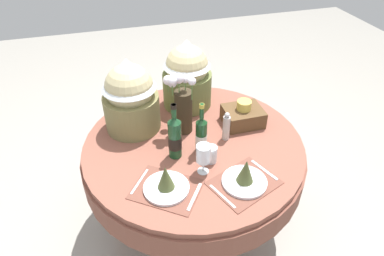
{
  "coord_description": "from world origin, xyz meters",
  "views": [
    {
      "loc": [
        -0.45,
        -1.53,
        2.06
      ],
      "look_at": [
        0.0,
        0.03,
        0.82
      ],
      "focal_mm": 31.62,
      "sensor_mm": 36.0,
      "label": 1
    }
  ],
  "objects_px": {
    "place_setting_right": "(245,177)",
    "tumbler_near_left": "(211,154)",
    "wine_bottle_left": "(175,137)",
    "woven_basket_side_right": "(243,115)",
    "pepper_mill": "(226,127)",
    "gift_tub_back_left": "(130,93)",
    "gift_tub_back_centre": "(187,72)",
    "wine_bottle_right": "(201,135)",
    "wine_glass_left": "(203,154)",
    "dining_table": "(193,158)",
    "flower_vase": "(182,104)",
    "place_setting_left": "(166,183)"
  },
  "relations": [
    {
      "from": "wine_bottle_left",
      "to": "tumbler_near_left",
      "type": "xyz_separation_m",
      "value": [
        0.18,
        -0.1,
        -0.08
      ]
    },
    {
      "from": "dining_table",
      "to": "pepper_mill",
      "type": "xyz_separation_m",
      "value": [
        0.2,
        -0.02,
        0.23
      ]
    },
    {
      "from": "pepper_mill",
      "to": "gift_tub_back_left",
      "type": "height_order",
      "value": "gift_tub_back_left"
    },
    {
      "from": "dining_table",
      "to": "wine_glass_left",
      "type": "height_order",
      "value": "wine_glass_left"
    },
    {
      "from": "place_setting_left",
      "to": "place_setting_right",
      "type": "distance_m",
      "value": 0.41
    },
    {
      "from": "gift_tub_back_left",
      "to": "woven_basket_side_right",
      "type": "height_order",
      "value": "gift_tub_back_left"
    },
    {
      "from": "wine_bottle_left",
      "to": "pepper_mill",
      "type": "height_order",
      "value": "wine_bottle_left"
    },
    {
      "from": "gift_tub_back_left",
      "to": "gift_tub_back_centre",
      "type": "distance_m",
      "value": 0.43
    },
    {
      "from": "flower_vase",
      "to": "wine_bottle_right",
      "type": "xyz_separation_m",
      "value": [
        0.06,
        -0.22,
        -0.08
      ]
    },
    {
      "from": "flower_vase",
      "to": "wine_bottle_right",
      "type": "bearing_deg",
      "value": -76.08
    },
    {
      "from": "wine_bottle_right",
      "to": "gift_tub_back_centre",
      "type": "xyz_separation_m",
      "value": [
        0.06,
        0.51,
        0.13
      ]
    },
    {
      "from": "place_setting_left",
      "to": "flower_vase",
      "type": "distance_m",
      "value": 0.53
    },
    {
      "from": "place_setting_left",
      "to": "wine_bottle_right",
      "type": "height_order",
      "value": "wine_bottle_right"
    },
    {
      "from": "wine_bottle_right",
      "to": "woven_basket_side_right",
      "type": "bearing_deg",
      "value": 28.98
    },
    {
      "from": "pepper_mill",
      "to": "wine_glass_left",
      "type": "bearing_deg",
      "value": -132.84
    },
    {
      "from": "wine_glass_left",
      "to": "gift_tub_back_centre",
      "type": "height_order",
      "value": "gift_tub_back_centre"
    },
    {
      "from": "place_setting_left",
      "to": "tumbler_near_left",
      "type": "bearing_deg",
      "value": 26.22
    },
    {
      "from": "dining_table",
      "to": "gift_tub_back_centre",
      "type": "height_order",
      "value": "gift_tub_back_centre"
    },
    {
      "from": "wine_bottle_right",
      "to": "pepper_mill",
      "type": "distance_m",
      "value": 0.19
    },
    {
      "from": "tumbler_near_left",
      "to": "pepper_mill",
      "type": "bearing_deg",
      "value": 48.08
    },
    {
      "from": "dining_table",
      "to": "gift_tub_back_left",
      "type": "bearing_deg",
      "value": 141.82
    },
    {
      "from": "tumbler_near_left",
      "to": "place_setting_left",
      "type": "bearing_deg",
      "value": -153.78
    },
    {
      "from": "dining_table",
      "to": "place_setting_left",
      "type": "xyz_separation_m",
      "value": [
        -0.24,
        -0.34,
        0.18
      ]
    },
    {
      "from": "pepper_mill",
      "to": "place_setting_right",
      "type": "bearing_deg",
      "value": -95.56
    },
    {
      "from": "flower_vase",
      "to": "gift_tub_back_left",
      "type": "height_order",
      "value": "gift_tub_back_left"
    },
    {
      "from": "place_setting_right",
      "to": "tumbler_near_left",
      "type": "distance_m",
      "value": 0.24
    },
    {
      "from": "gift_tub_back_left",
      "to": "dining_table",
      "type": "bearing_deg",
      "value": -38.18
    },
    {
      "from": "flower_vase",
      "to": "wine_bottle_right",
      "type": "relative_size",
      "value": 1.29
    },
    {
      "from": "place_setting_right",
      "to": "wine_bottle_left",
      "type": "relative_size",
      "value": 1.17
    },
    {
      "from": "wine_bottle_left",
      "to": "tumbler_near_left",
      "type": "height_order",
      "value": "wine_bottle_left"
    },
    {
      "from": "pepper_mill",
      "to": "gift_tub_back_centre",
      "type": "bearing_deg",
      "value": 105.47
    },
    {
      "from": "wine_bottle_right",
      "to": "wine_glass_left",
      "type": "relative_size",
      "value": 1.8
    },
    {
      "from": "pepper_mill",
      "to": "gift_tub_back_left",
      "type": "distance_m",
      "value": 0.62
    },
    {
      "from": "pepper_mill",
      "to": "woven_basket_side_right",
      "type": "bearing_deg",
      "value": 36.9
    },
    {
      "from": "place_setting_right",
      "to": "flower_vase",
      "type": "height_order",
      "value": "flower_vase"
    },
    {
      "from": "flower_vase",
      "to": "tumbler_near_left",
      "type": "height_order",
      "value": "flower_vase"
    },
    {
      "from": "wine_glass_left",
      "to": "gift_tub_back_centre",
      "type": "distance_m",
      "value": 0.7
    },
    {
      "from": "place_setting_right",
      "to": "tumbler_near_left",
      "type": "height_order",
      "value": "place_setting_right"
    },
    {
      "from": "place_setting_right",
      "to": "gift_tub_back_centre",
      "type": "relative_size",
      "value": 0.86
    },
    {
      "from": "dining_table",
      "to": "gift_tub_back_left",
      "type": "relative_size",
      "value": 2.85
    },
    {
      "from": "place_setting_right",
      "to": "woven_basket_side_right",
      "type": "relative_size",
      "value": 1.68
    },
    {
      "from": "wine_bottle_left",
      "to": "woven_basket_side_right",
      "type": "relative_size",
      "value": 1.44
    },
    {
      "from": "gift_tub_back_left",
      "to": "wine_bottle_left",
      "type": "bearing_deg",
      "value": -61.26
    },
    {
      "from": "wine_bottle_right",
      "to": "tumbler_near_left",
      "type": "distance_m",
      "value": 0.13
    },
    {
      "from": "pepper_mill",
      "to": "dining_table",
      "type": "bearing_deg",
      "value": 172.92
    },
    {
      "from": "wine_bottle_right",
      "to": "gift_tub_back_centre",
      "type": "relative_size",
      "value": 0.68
    },
    {
      "from": "place_setting_right",
      "to": "tumbler_near_left",
      "type": "xyz_separation_m",
      "value": [
        -0.11,
        0.21,
        0.0
      ]
    },
    {
      "from": "flower_vase",
      "to": "pepper_mill",
      "type": "height_order",
      "value": "flower_vase"
    },
    {
      "from": "flower_vase",
      "to": "tumbler_near_left",
      "type": "distance_m",
      "value": 0.37
    },
    {
      "from": "wine_bottle_left",
      "to": "tumbler_near_left",
      "type": "bearing_deg",
      "value": -29.31
    }
  ]
}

